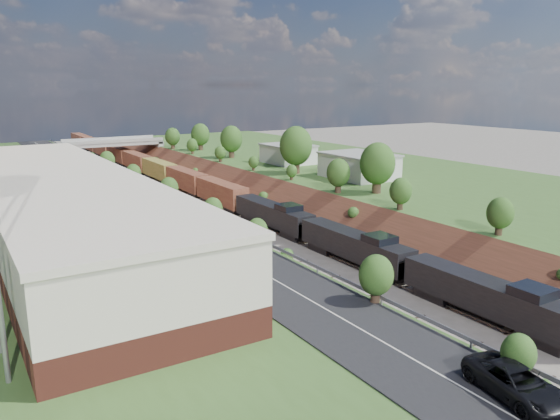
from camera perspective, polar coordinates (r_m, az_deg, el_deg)
The scene contains 16 objects.
ground at distance 47.65m, azimuth 27.16°, elevation -14.50°, with size 400.00×400.00×0.00m, color #6B665B.
platform_right at distance 108.71m, azimuth 9.30°, elevation 3.06°, with size 44.00×180.00×5.00m, color #3C5F27.
embankment_left at distance 87.43m, azimuth -13.14°, elevation -1.19°, with size 7.07×180.00×7.07m, color brown.
embankment_right at distance 96.42m, azimuth -0.69°, elevation 0.47°, with size 7.07×180.00×7.07m, color brown.
rail_left_track at distance 90.32m, azimuth -8.10°, elevation -0.46°, with size 1.58×180.00×0.18m, color gray.
rail_right_track at distance 92.45m, azimuth -5.15°, elevation -0.07°, with size 1.58×180.00×0.18m, color gray.
road at distance 85.09m, azimuth -16.18°, elevation 1.74°, with size 8.00×180.00×0.10m, color black.
guardrail at distance 85.97m, azimuth -13.54°, elevation 2.34°, with size 0.10×171.00×0.70m.
commercial_building at distance 60.69m, azimuth -22.01°, elevation 0.28°, with size 14.30×62.30×7.00m.
overpass at distance 148.37m, azimuth -17.01°, elevation 6.22°, with size 24.50×8.30×7.40m.
white_building_near at distance 95.90m, azimuth 8.22°, elevation 4.52°, with size 9.00×12.00×4.00m, color silver.
white_building_far at distance 113.24m, azimuth 0.85°, elevation 5.82°, with size 8.00×10.00×3.60m, color silver.
tree_right_large at distance 82.38m, azimuth 10.15°, elevation 4.76°, with size 5.25×5.25×7.61m.
tree_left_crest at distance 50.06m, azimuth 0.57°, elevation -3.04°, with size 2.45×2.45×3.55m.
freight_train at distance 123.21m, azimuth -12.41°, elevation 4.12°, with size 2.96×182.44×4.55m.
suv at distance 31.79m, azimuth 23.43°, elevation -16.19°, with size 2.67×5.80×1.61m, color black.
Camera 1 is at (-37.55, -20.66, 20.82)m, focal length 35.00 mm.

